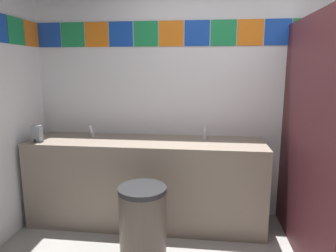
% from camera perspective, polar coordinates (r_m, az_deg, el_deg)
% --- Properties ---
extents(wall_back, '(4.43, 0.09, 2.53)m').
position_cam_1_polar(wall_back, '(3.23, 14.63, 5.34)').
color(wall_back, silver).
rests_on(wall_back, ground_plane).
extents(vanity_counter, '(2.32, 0.59, 0.86)m').
position_cam_1_polar(vanity_counter, '(3.12, -4.14, -10.28)').
color(vanity_counter, gray).
rests_on(vanity_counter, ground_plane).
extents(faucet_left, '(0.04, 0.10, 0.14)m').
position_cam_1_polar(faucet_left, '(3.23, -14.14, -1.10)').
color(faucet_left, silver).
rests_on(faucet_left, vanity_counter).
extents(faucet_right, '(0.04, 0.10, 0.14)m').
position_cam_1_polar(faucet_right, '(3.02, 6.96, -1.66)').
color(faucet_right, silver).
rests_on(faucet_right, vanity_counter).
extents(soap_dispenser, '(0.09, 0.09, 0.16)m').
position_cam_1_polar(soap_dispenser, '(3.19, -23.56, -1.35)').
color(soap_dispenser, gray).
rests_on(soap_dispenser, vanity_counter).
extents(trash_bin, '(0.39, 0.39, 0.65)m').
position_cam_1_polar(trash_bin, '(2.56, -4.77, -18.16)').
color(trash_bin, brown).
rests_on(trash_bin, ground_plane).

